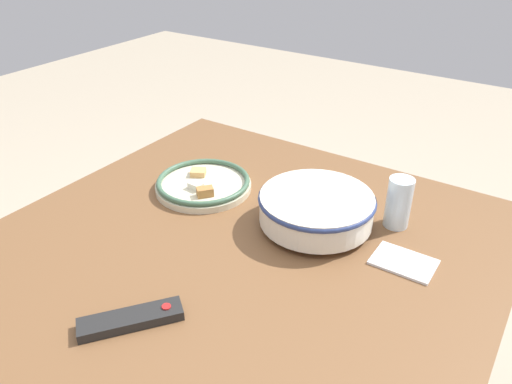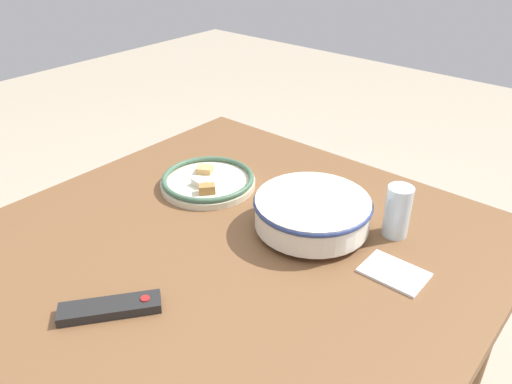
{
  "view_description": "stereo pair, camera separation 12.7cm",
  "coord_description": "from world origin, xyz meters",
  "px_view_note": "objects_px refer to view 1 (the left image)",
  "views": [
    {
      "loc": [
        -0.55,
        0.77,
        1.43
      ],
      "look_at": [
        0.06,
        -0.15,
        0.78
      ],
      "focal_mm": 35.0,
      "sensor_mm": 36.0,
      "label": 1
    },
    {
      "loc": [
        -0.65,
        0.69,
        1.43
      ],
      "look_at": [
        0.06,
        -0.15,
        0.78
      ],
      "focal_mm": 35.0,
      "sensor_mm": 36.0,
      "label": 2
    }
  ],
  "objects_px": {
    "noodle_bowl": "(316,208)",
    "food_plate": "(203,184)",
    "drinking_glass": "(399,203)",
    "tv_remote": "(131,319)"
  },
  "relations": [
    {
      "from": "noodle_bowl",
      "to": "food_plate",
      "type": "relative_size",
      "value": 1.07
    },
    {
      "from": "noodle_bowl",
      "to": "drinking_glass",
      "type": "bearing_deg",
      "value": -145.24
    },
    {
      "from": "noodle_bowl",
      "to": "tv_remote",
      "type": "xyz_separation_m",
      "value": [
        0.14,
        0.48,
        -0.04
      ]
    },
    {
      "from": "noodle_bowl",
      "to": "tv_remote",
      "type": "distance_m",
      "value": 0.5
    },
    {
      "from": "noodle_bowl",
      "to": "drinking_glass",
      "type": "relative_size",
      "value": 2.2
    },
    {
      "from": "tv_remote",
      "to": "food_plate",
      "type": "bearing_deg",
      "value": 151.37
    },
    {
      "from": "tv_remote",
      "to": "drinking_glass",
      "type": "bearing_deg",
      "value": 101.27
    },
    {
      "from": "food_plate",
      "to": "tv_remote",
      "type": "bearing_deg",
      "value": 113.48
    },
    {
      "from": "food_plate",
      "to": "tv_remote",
      "type": "distance_m",
      "value": 0.51
    },
    {
      "from": "noodle_bowl",
      "to": "drinking_glass",
      "type": "distance_m",
      "value": 0.2
    }
  ]
}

